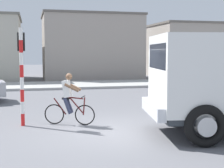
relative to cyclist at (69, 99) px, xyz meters
The scene contains 6 objects.
ground_plane 1.85m from the cyclist, 43.75° to the right, with size 120.00×120.00×0.00m, color slate.
sidewalk_far 13.18m from the cyclist, 84.86° to the left, with size 80.00×5.00×0.16m, color #ADADA8.
cyclist is the anchor object (origin of this frame).
traffic_light_pole 1.94m from the cyclist, 169.56° to the left, with size 0.24×0.43×3.20m.
building_mid_block 20.00m from the cyclist, 77.69° to the left, with size 8.81×5.98×5.85m.
building_corner_right 25.21m from the cyclist, 52.60° to the left, with size 8.94×6.32×5.30m.
Camera 1 is at (-2.39, -9.88, 2.39)m, focal length 53.53 mm.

